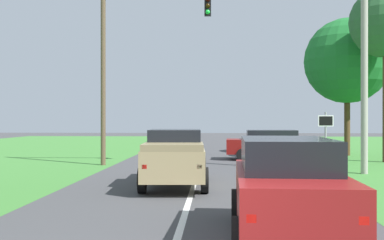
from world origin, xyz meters
name	(u,v)px	position (x,y,z in m)	size (l,w,h in m)	color
ground_plane	(193,188)	(0.00, 9.94, 0.00)	(120.00, 120.00, 0.00)	#424244
red_suv_near	(287,186)	(2.06, 3.62, 1.00)	(2.21, 4.61, 1.89)	maroon
pickup_truck_lead	(175,157)	(-0.62, 10.24, 0.99)	(2.32, 5.30, 1.92)	tan
traffic_light	(129,50)	(-3.48, 17.07, 5.66)	(5.84, 0.40, 8.89)	brown
keep_moving_sign	(326,135)	(5.08, 13.11, 1.63)	(0.60, 0.09, 2.54)	gray
oak_tree_right	(347,61)	(8.96, 23.71, 5.89)	(5.29, 5.29, 8.55)	#4C351E
crossing_suv_far	(268,144)	(3.70, 20.47, 0.88)	(4.60, 2.21, 1.66)	maroon
utility_pole_right	(364,48)	(6.89, 14.08, 5.20)	(0.28, 0.28, 10.39)	#9E998E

